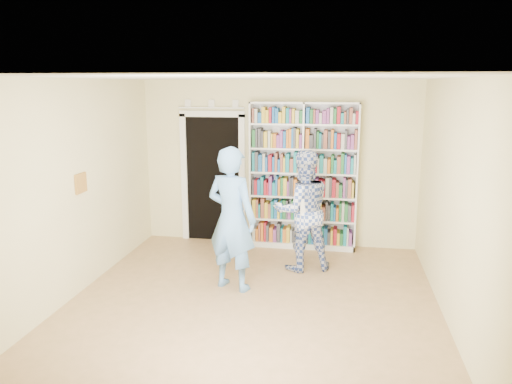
# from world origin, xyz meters

# --- Properties ---
(floor) EXTENTS (5.00, 5.00, 0.00)m
(floor) POSITION_xyz_m (0.00, 0.00, 0.00)
(floor) COLOR olive
(floor) RESTS_ON ground
(ceiling) EXTENTS (5.00, 5.00, 0.00)m
(ceiling) POSITION_xyz_m (0.00, 0.00, 2.70)
(ceiling) COLOR white
(ceiling) RESTS_ON wall_back
(wall_back) EXTENTS (4.50, 0.00, 4.50)m
(wall_back) POSITION_xyz_m (0.00, 2.50, 1.35)
(wall_back) COLOR beige
(wall_back) RESTS_ON floor
(wall_left) EXTENTS (0.00, 5.00, 5.00)m
(wall_left) POSITION_xyz_m (-2.25, 0.00, 1.35)
(wall_left) COLOR beige
(wall_left) RESTS_ON floor
(wall_right) EXTENTS (0.00, 5.00, 5.00)m
(wall_right) POSITION_xyz_m (2.25, 0.00, 1.35)
(wall_right) COLOR beige
(wall_right) RESTS_ON floor
(bookshelf) EXTENTS (1.71, 0.32, 2.36)m
(bookshelf) POSITION_xyz_m (0.42, 2.34, 1.19)
(bookshelf) COLOR white
(bookshelf) RESTS_ON floor
(doorway) EXTENTS (1.10, 0.08, 2.43)m
(doorway) POSITION_xyz_m (-1.10, 2.48, 1.18)
(doorway) COLOR black
(doorway) RESTS_ON floor
(wall_art) EXTENTS (0.03, 0.25, 0.25)m
(wall_art) POSITION_xyz_m (-2.23, 0.20, 1.40)
(wall_art) COLOR brown
(wall_art) RESTS_ON wall_left
(man_blue) EXTENTS (0.80, 0.65, 1.88)m
(man_blue) POSITION_xyz_m (-0.34, 0.50, 0.94)
(man_blue) COLOR #5B90CC
(man_blue) RESTS_ON floor
(man_plaid) EXTENTS (1.02, 0.91, 1.74)m
(man_plaid) POSITION_xyz_m (0.50, 1.34, 0.87)
(man_plaid) COLOR #2F4791
(man_plaid) RESTS_ON floor
(paper_sheet) EXTENTS (0.17, 0.12, 0.28)m
(paper_sheet) POSITION_xyz_m (0.57, 1.13, 0.96)
(paper_sheet) COLOR white
(paper_sheet) RESTS_ON man_plaid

